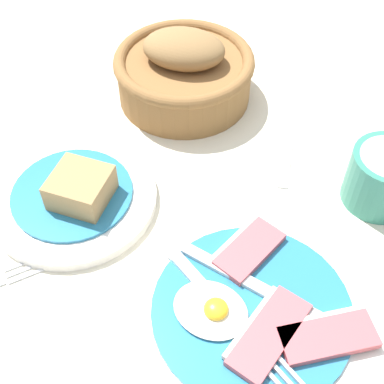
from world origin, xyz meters
The scene contains 6 objects.
ground_plane centered at (0.00, 0.00, 0.00)m, with size 3.00×3.00×0.00m, color beige.
breakfast_plate centered at (0.10, -0.02, 0.01)m, with size 0.26×0.26×0.03m.
bread_plate centered at (-0.14, 0.01, 0.01)m, with size 0.19×0.19×0.05m.
sugar_cup centered at (0.16, 0.18, 0.04)m, with size 0.08×0.08×0.07m.
bread_basket centered at (-0.12, 0.23, 0.04)m, with size 0.18×0.18×0.10m.
teaspoon_by_saucer centered at (0.07, 0.12, 0.01)m, with size 0.08×0.19×0.01m.
Camera 1 is at (0.17, -0.26, 0.47)m, focal length 50.00 mm.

